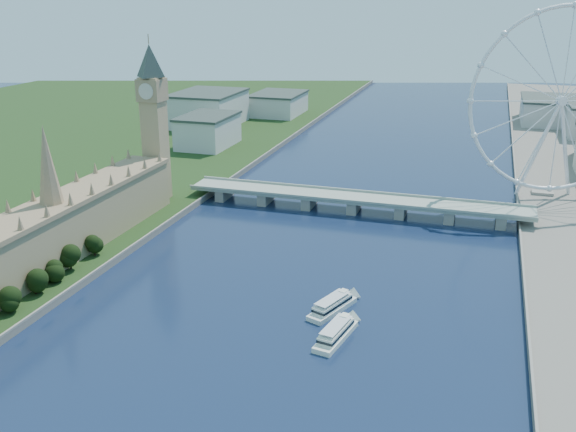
% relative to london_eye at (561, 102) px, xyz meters
% --- Properties ---
extents(parliament_range, '(24.00, 200.00, 70.00)m').
position_rel_london_eye_xyz_m(parliament_range, '(-247.98, -185.08, -49.04)').
color(parliament_range, tan).
rests_on(parliament_range, ground).
extents(big_ben, '(20.02, 20.02, 110.00)m').
position_rel_london_eye_xyz_m(big_ben, '(-247.98, -77.08, -0.95)').
color(big_ben, tan).
rests_on(big_ben, ground).
extents(westminster_bridge, '(220.00, 22.00, 9.50)m').
position_rel_london_eye_xyz_m(westminster_bridge, '(-119.98, -55.08, -60.89)').
color(westminster_bridge, gray).
rests_on(westminster_bridge, ground).
extents(london_eye, '(113.60, 39.12, 124.30)m').
position_rel_london_eye_xyz_m(london_eye, '(0.00, 0.00, 0.00)').
color(london_eye, silver).
rests_on(london_eye, ground).
extents(city_skyline, '(505.00, 280.00, 32.00)m').
position_rel_london_eye_xyz_m(city_skyline, '(-80.75, 205.00, -50.56)').
color(city_skyline, beige).
rests_on(city_skyline, ground).
extents(tour_boat_near, '(18.78, 32.41, 7.00)m').
position_rel_london_eye_xyz_m(tour_boat_near, '(-101.00, -193.40, -67.52)').
color(tour_boat_near, silver).
rests_on(tour_boat_near, ground).
extents(tour_boat_far, '(14.02, 32.77, 7.05)m').
position_rel_london_eye_xyz_m(tour_boat_far, '(-93.92, -216.43, -67.52)').
color(tour_boat_far, white).
rests_on(tour_boat_far, ground).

